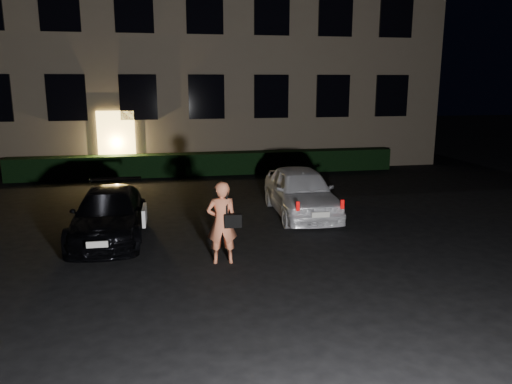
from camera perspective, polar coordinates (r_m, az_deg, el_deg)
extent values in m
plane|color=black|center=(9.78, 1.09, -9.03)|extent=(80.00, 80.00, 0.00)
cube|color=#736452|center=(24.09, -6.84, 18.17)|extent=(20.00, 8.00, 12.00)
cube|color=#E2B551|center=(20.03, -15.63, 5.34)|extent=(1.40, 0.10, 2.50)
cube|color=black|center=(20.10, -20.83, 10.03)|extent=(1.40, 0.10, 1.70)
cube|color=black|center=(19.85, -13.30, 10.48)|extent=(1.40, 0.10, 1.70)
cube|color=black|center=(19.93, -5.68, 10.76)|extent=(1.40, 0.10, 1.70)
cube|color=black|center=(20.35, 1.76, 10.85)|extent=(1.40, 0.10, 1.70)
cube|color=black|center=(21.09, 8.78, 10.77)|extent=(1.40, 0.10, 1.70)
cube|color=black|center=(22.10, 15.24, 10.56)|extent=(1.40, 0.10, 1.70)
cube|color=black|center=(20.26, -21.57, 19.09)|extent=(1.40, 0.10, 1.70)
cube|color=black|center=(20.01, -13.78, 19.67)|extent=(1.40, 0.10, 1.70)
cube|color=black|center=(20.09, -5.89, 19.91)|extent=(1.40, 0.10, 1.70)
cube|color=black|center=(20.51, 1.82, 19.82)|extent=(1.40, 0.10, 1.70)
cube|color=black|center=(21.24, 9.09, 19.43)|extent=(1.40, 0.10, 1.70)
cube|color=black|center=(22.25, 15.74, 18.81)|extent=(1.40, 0.10, 1.70)
cube|color=black|center=(19.74, -5.39, 3.23)|extent=(15.00, 0.70, 0.85)
imported|color=black|center=(12.13, -16.47, -2.46)|extent=(1.68, 3.93, 1.13)
cube|color=white|center=(11.33, -12.63, -2.59)|extent=(0.09, 0.81, 0.38)
cube|color=silver|center=(10.23, -17.70, -5.74)|extent=(0.41, 0.05, 0.13)
imported|color=white|center=(13.69, 5.15, 0.08)|extent=(1.67, 3.91, 1.32)
cube|color=red|center=(11.80, 4.81, -1.63)|extent=(0.08, 0.05, 0.22)
cube|color=red|center=(12.11, 9.84, -1.40)|extent=(0.08, 0.05, 0.22)
cube|color=silver|center=(11.95, 7.40, -2.59)|extent=(0.44, 0.05, 0.13)
imported|color=#E87C53|center=(9.99, -3.93, -3.50)|extent=(0.64, 0.44, 1.69)
cube|color=black|center=(9.87, -2.67, -3.30)|extent=(0.35, 0.17, 0.27)
cube|color=black|center=(9.81, -3.38, -1.12)|extent=(0.04, 0.06, 0.52)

